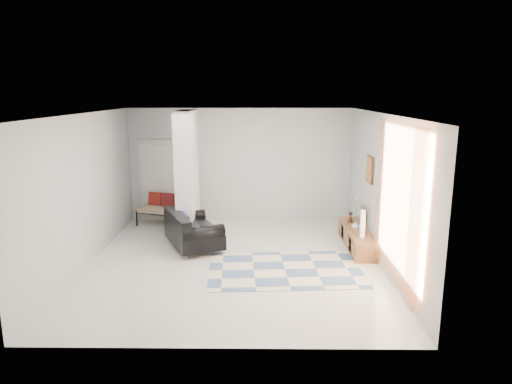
{
  "coord_description": "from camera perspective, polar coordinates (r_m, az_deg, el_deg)",
  "views": [
    {
      "loc": [
        0.51,
        -8.21,
        3.18
      ],
      "look_at": [
        0.42,
        0.6,
        1.24
      ],
      "focal_mm": 32.0,
      "sensor_mm": 36.0,
      "label": 1
    }
  ],
  "objects": [
    {
      "name": "media_console",
      "position": [
        9.79,
        12.47,
        -5.59
      ],
      "size": [
        0.45,
        1.92,
        0.8
      ],
      "color": "brown",
      "rests_on": "floor"
    },
    {
      "name": "vase",
      "position": [
        9.66,
        12.31,
        -4.1
      ],
      "size": [
        0.16,
        0.16,
        0.17
      ],
      "primitive_type": "imported",
      "rotation": [
        0.0,
        0.0,
        0.0
      ],
      "color": "silver",
      "rests_on": "media_console"
    },
    {
      "name": "cylinder_lamp",
      "position": [
        9.13,
        13.19,
        -3.9
      ],
      "size": [
        0.1,
        0.1,
        0.54
      ],
      "primitive_type": "cylinder",
      "color": "white",
      "rests_on": "media_console"
    },
    {
      "name": "partition_column",
      "position": [
        10.1,
        -8.59,
        2.11
      ],
      "size": [
        0.35,
        1.2,
        2.8
      ],
      "primitive_type": "cube",
      "color": "silver",
      "rests_on": "floor"
    },
    {
      "name": "floor",
      "position": [
        8.82,
        -2.8,
        -8.75
      ],
      "size": [
        6.0,
        6.0,
        0.0
      ],
      "primitive_type": "plane",
      "color": "silver",
      "rests_on": "ground"
    },
    {
      "name": "bronze_figurine",
      "position": [
        10.15,
        11.72,
        -3.09
      ],
      "size": [
        0.13,
        0.13,
        0.23
      ],
      "primitive_type": null,
      "rotation": [
        0.0,
        0.0,
        -0.17
      ],
      "color": "#331E17",
      "rests_on": "media_console"
    },
    {
      "name": "hallway_door",
      "position": [
        11.67,
        -12.34,
        1.45
      ],
      "size": [
        0.85,
        0.06,
        2.04
      ],
      "primitive_type": "cube",
      "color": "beige",
      "rests_on": "floor"
    },
    {
      "name": "curtain",
      "position": [
        7.58,
        17.12,
        -1.35
      ],
      "size": [
        0.0,
        2.55,
        2.55
      ],
      "primitive_type": "plane",
      "rotation": [
        1.57,
        0.0,
        1.57
      ],
      "color": "#FF8143",
      "rests_on": "wall_right"
    },
    {
      "name": "wall_back",
      "position": [
        11.36,
        -1.99,
        3.38
      ],
      "size": [
        6.0,
        0.0,
        6.0
      ],
      "primitive_type": "plane",
      "rotation": [
        1.57,
        0.0,
        0.0
      ],
      "color": "silver",
      "rests_on": "ground"
    },
    {
      "name": "wall_right",
      "position": [
        8.69,
        15.51,
        0.13
      ],
      "size": [
        0.0,
        6.0,
        6.0
      ],
      "primitive_type": "plane",
      "rotation": [
        1.57,
        0.0,
        -1.57
      ],
      "color": "silver",
      "rests_on": "ground"
    },
    {
      "name": "wall_front",
      "position": [
        5.53,
        -4.78,
        -6.42
      ],
      "size": [
        6.0,
        0.0,
        6.0
      ],
      "primitive_type": "plane",
      "rotation": [
        -1.57,
        0.0,
        0.0
      ],
      "color": "silver",
      "rests_on": "ground"
    },
    {
      "name": "loveseat",
      "position": [
        9.59,
        -8.14,
        -4.84
      ],
      "size": [
        1.44,
        1.74,
        0.76
      ],
      "rotation": [
        0.0,
        0.0,
        0.44
      ],
      "color": "silver",
      "rests_on": "floor"
    },
    {
      "name": "ceiling",
      "position": [
        8.24,
        -3.01,
        9.74
      ],
      "size": [
        6.0,
        6.0,
        0.0
      ],
      "primitive_type": "plane",
      "rotation": [
        3.14,
        0.0,
        0.0
      ],
      "color": "white",
      "rests_on": "wall_back"
    },
    {
      "name": "area_rug",
      "position": [
        8.47,
        3.62,
        -9.63
      ],
      "size": [
        2.86,
        2.0,
        0.01
      ],
      "primitive_type": "cube",
      "rotation": [
        0.0,
        0.0,
        0.06
      ],
      "color": "beige",
      "rests_on": "floor"
    },
    {
      "name": "wall_art",
      "position": [
        9.5,
        14.06,
        2.76
      ],
      "size": [
        0.04,
        0.45,
        0.55
      ],
      "primitive_type": "cube",
      "color": "#3A2310",
      "rests_on": "wall_right"
    },
    {
      "name": "daybed",
      "position": [
        11.27,
        -10.7,
        -1.97
      ],
      "size": [
        1.66,
        1.06,
        0.77
      ],
      "rotation": [
        0.0,
        0.0,
        -0.3
      ],
      "color": "black",
      "rests_on": "floor"
    },
    {
      "name": "wall_left",
      "position": [
        9.01,
        -20.63,
        0.2
      ],
      "size": [
        0.0,
        6.0,
        6.0
      ],
      "primitive_type": "plane",
      "rotation": [
        1.57,
        0.0,
        1.57
      ],
      "color": "silver",
      "rests_on": "ground"
    }
  ]
}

